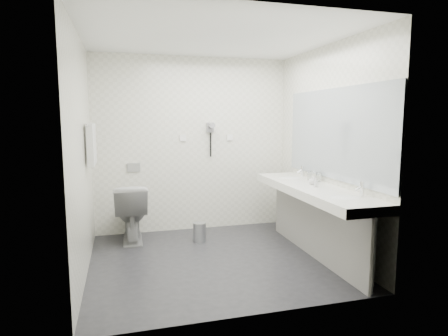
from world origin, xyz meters
name	(u,v)px	position (x,y,z in m)	size (l,w,h in m)	color
floor	(215,259)	(0.00, 0.00, 0.00)	(2.80, 2.80, 0.00)	#26262A
ceiling	(214,37)	(0.00, 0.00, 2.50)	(2.80, 2.80, 0.00)	white
wall_back	(193,145)	(0.00, 1.30, 1.25)	(2.80, 2.80, 0.00)	white
wall_front	(254,167)	(0.00, -1.30, 1.25)	(2.80, 2.80, 0.00)	white
wall_left	(82,156)	(-1.40, 0.00, 1.25)	(2.60, 2.60, 0.00)	white
wall_right	(326,150)	(1.40, 0.00, 1.25)	(2.60, 2.60, 0.00)	white
vanity_counter	(313,190)	(1.12, -0.20, 0.80)	(0.55, 2.20, 0.10)	white
vanity_panel	(314,226)	(1.15, -0.20, 0.38)	(0.03, 2.15, 0.75)	gray
vanity_post_near	(372,256)	(1.18, -1.24, 0.38)	(0.06, 0.06, 0.75)	silver
vanity_post_far	(280,206)	(1.18, 0.84, 0.38)	(0.06, 0.06, 0.75)	silver
mirror	(335,134)	(1.39, -0.20, 1.45)	(0.02, 2.20, 1.05)	#B2BCC6
basin_near	(345,199)	(1.12, -0.85, 0.83)	(0.40, 0.31, 0.05)	white
basin_far	(289,179)	(1.12, 0.45, 0.83)	(0.40, 0.31, 0.05)	white
faucet_near	(362,189)	(1.32, -0.85, 0.92)	(0.04, 0.04, 0.15)	silver
faucet_far	(302,171)	(1.32, 0.45, 0.92)	(0.04, 0.04, 0.15)	silver
soap_bottle_a	(314,180)	(1.22, -0.07, 0.90)	(0.04, 0.04, 0.10)	silver
soap_bottle_b	(312,180)	(1.16, -0.11, 0.90)	(0.08, 0.08, 0.10)	silver
soap_bottle_c	(316,182)	(1.13, -0.26, 0.90)	(0.04, 0.04, 0.11)	silver
glass_left	(318,177)	(1.34, 0.05, 0.91)	(0.06, 0.06, 0.12)	silver
glass_right	(310,176)	(1.29, 0.19, 0.91)	(0.06, 0.06, 0.12)	silver
toilet	(131,212)	(-0.91, 0.98, 0.39)	(0.43, 0.76, 0.77)	white
flush_plate	(134,167)	(-0.85, 1.29, 0.95)	(0.18, 0.02, 0.12)	#B2B5BA
pedal_bin	(200,233)	(-0.04, 0.69, 0.12)	(0.17, 0.17, 0.24)	#B2B5BA
bin_lid	(199,223)	(-0.04, 0.69, 0.25)	(0.17, 0.17, 0.01)	#B2B5BA
towel_rail	(90,125)	(-1.35, 0.55, 1.55)	(0.02, 0.02, 0.62)	silver
towel_near	(91,145)	(-1.34, 0.41, 1.33)	(0.07, 0.24, 0.48)	white
towel_far	(92,143)	(-1.34, 0.69, 1.33)	(0.07, 0.24, 0.48)	white
dryer_cradle	(210,127)	(0.25, 1.27, 1.50)	(0.10, 0.04, 0.14)	gray
dryer_barrel	(211,125)	(0.25, 1.20, 1.53)	(0.08, 0.08, 0.14)	gray
dryer_cord	(211,145)	(0.25, 1.26, 1.25)	(0.02, 0.02, 0.35)	black
switch_plate_a	(183,138)	(-0.15, 1.29, 1.35)	(0.09, 0.02, 0.09)	white
switch_plate_b	(230,137)	(0.55, 1.29, 1.35)	(0.09, 0.02, 0.09)	white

